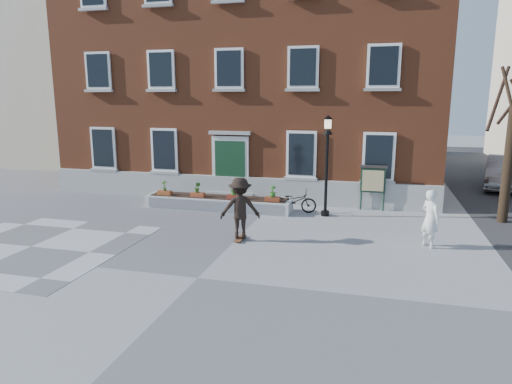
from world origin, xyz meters
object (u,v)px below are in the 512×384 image
(bystander, at_px, (430,218))
(lamp_post, at_px, (327,152))
(parked_car, at_px, (505,172))
(skateboarder, at_px, (240,208))
(bicycle, at_px, (294,201))
(notice_board, at_px, (373,180))

(bystander, height_order, lamp_post, lamp_post)
(parked_car, bearing_deg, bystander, -99.85)
(lamp_post, bearing_deg, skateboarder, -121.23)
(bicycle, distance_m, bystander, 5.83)
(bicycle, xyz_separation_m, notice_board, (3.05, 1.19, 0.79))
(notice_board, bearing_deg, skateboarder, -127.92)
(bystander, relative_size, skateboarder, 0.88)
(bystander, bearing_deg, bicycle, 17.17)
(parked_car, relative_size, bystander, 2.75)
(bystander, distance_m, skateboarder, 5.96)
(bystander, xyz_separation_m, lamp_post, (-3.56, 2.99, 1.63))
(bystander, distance_m, lamp_post, 4.92)
(parked_car, height_order, skateboarder, skateboarder)
(bicycle, distance_m, parked_car, 12.31)
(bicycle, relative_size, skateboarder, 0.86)
(notice_board, bearing_deg, lamp_post, -141.42)
(parked_car, bearing_deg, bicycle, -127.53)
(bicycle, relative_size, lamp_post, 0.46)
(bicycle, relative_size, parked_car, 0.36)
(parked_car, xyz_separation_m, bystander, (-4.71, -10.96, 0.09))
(notice_board, xyz_separation_m, skateboarder, (-4.09, -5.25, -0.19))
(skateboarder, bearing_deg, notice_board, 52.08)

